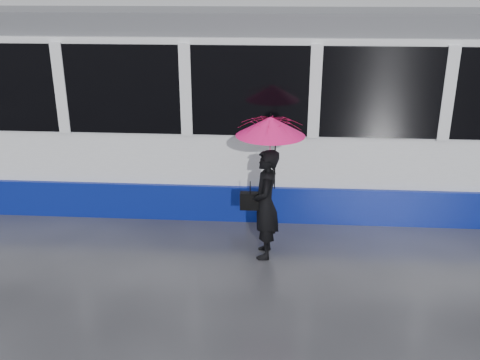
{
  "coord_description": "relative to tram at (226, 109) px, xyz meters",
  "views": [
    {
      "loc": [
        1.5,
        -6.92,
        3.82
      ],
      "look_at": [
        0.99,
        0.3,
        1.1
      ],
      "focal_mm": 40.0,
      "sensor_mm": 36.0,
      "label": 1
    }
  ],
  "objects": [
    {
      "name": "handbag",
      "position": [
        0.57,
        -2.37,
        -0.79
      ],
      "size": [
        0.29,
        0.13,
        0.43
      ],
      "rotation": [
        0.0,
        0.0,
        0.01
      ],
      "color": "black",
      "rests_on": "ground"
    },
    {
      "name": "ground",
      "position": [
        -0.57,
        -2.5,
        -1.64
      ],
      "size": [
        90.0,
        90.0,
        0.0
      ],
      "primitive_type": "plane",
      "color": "#28282D",
      "rests_on": "ground"
    },
    {
      "name": "woman",
      "position": [
        0.79,
        -2.39,
        -0.83
      ],
      "size": [
        0.39,
        0.59,
        1.62
      ],
      "primitive_type": "imported",
      "rotation": [
        0.0,
        0.0,
        -1.56
      ],
      "color": "black",
      "rests_on": "ground"
    },
    {
      "name": "umbrella",
      "position": [
        0.84,
        -2.39,
        0.14
      ],
      "size": [
        0.96,
        0.96,
        1.1
      ],
      "rotation": [
        0.0,
        0.0,
        0.01
      ],
      "color": "#FF156D",
      "rests_on": "ground"
    },
    {
      "name": "tram",
      "position": [
        0.0,
        0.0,
        0.0
      ],
      "size": [
        26.0,
        2.56,
        3.35
      ],
      "color": "white",
      "rests_on": "ground"
    },
    {
      "name": "rails",
      "position": [
        -0.57,
        -0.0,
        -1.63
      ],
      "size": [
        34.0,
        1.51,
        0.02
      ],
      "color": "#3F3D38",
      "rests_on": "ground"
    }
  ]
}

